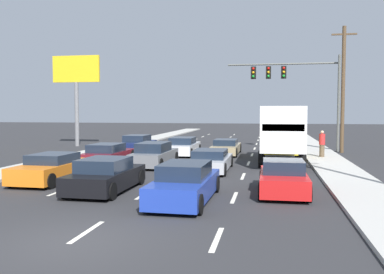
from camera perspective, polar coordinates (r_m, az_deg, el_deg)
name	(u,v)px	position (r m, az deg, el deg)	size (l,w,h in m)	color
ground_plane	(213,149)	(34.61, 2.88, -1.61)	(140.00, 140.00, 0.00)	#2B2B2D
sidewalk_right	(322,156)	(29.53, 17.39, -2.54)	(2.38, 80.00, 0.14)	#B2AFA8
sidewalk_left	(96,152)	(31.99, -12.99, -2.00)	(2.38, 80.00, 0.14)	#B2AFA8
lane_markings	(205,154)	(30.48, 1.81, -2.31)	(6.94, 52.00, 0.01)	silver
car_navy	(137,144)	(32.08, -7.54, -0.99)	(1.96, 4.71, 1.30)	#141E4C
car_maroon	(108,154)	(25.66, -11.43, -2.27)	(2.04, 4.46, 1.17)	maroon
car_orange	(53,168)	(19.61, -18.50, -4.09)	(2.03, 4.52, 1.24)	orange
car_white	(183,147)	(29.76, -1.23, -1.33)	(1.96, 4.69, 1.26)	white
car_gray	(154,155)	(23.91, -5.18, -2.45)	(1.86, 4.65, 1.35)	slate
car_black	(106,176)	(16.70, -11.74, -5.22)	(2.00, 4.33, 1.30)	black
car_tan	(226,147)	(29.99, 4.70, -1.43)	(1.90, 4.61, 1.12)	tan
car_silver	(211,161)	(21.83, 2.59, -3.26)	(1.96, 4.60, 1.14)	#B7BABF
car_blue	(185,184)	(14.52, -0.95, -6.40)	(1.92, 4.72, 1.35)	#1E389E
box_truck	(281,131)	(25.33, 12.11, 0.81)	(2.55, 7.64, 3.39)	white
car_red	(283,178)	(16.28, 12.37, -5.54)	(1.84, 4.01, 1.28)	red
traffic_signal_mast	(288,79)	(33.69, 12.98, 7.74)	(8.63, 0.69, 7.43)	#595B56
utility_pole_mid	(343,88)	(33.14, 19.96, 6.31)	(1.80, 0.28, 9.39)	brown
roadside_billboard	(76,81)	(38.51, -15.56, 7.38)	(4.36, 0.36, 8.00)	slate
pedestrian_near_corner	(322,144)	(28.41, 17.36, -0.89)	(0.38, 0.38, 1.72)	brown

